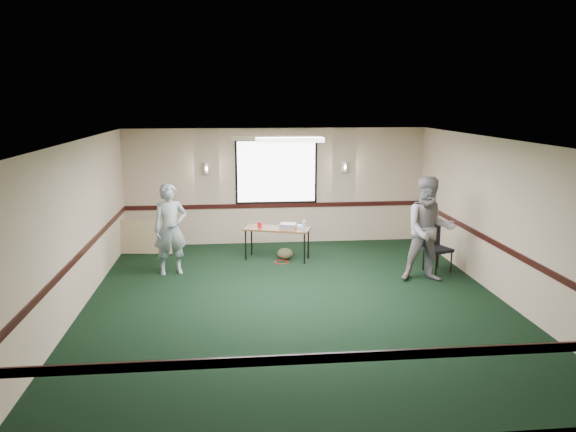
{
  "coord_description": "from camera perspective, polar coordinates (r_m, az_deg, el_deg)",
  "views": [
    {
      "loc": [
        -1.04,
        -8.93,
        3.34
      ],
      "look_at": [
        0.0,
        1.3,
        1.2
      ],
      "focal_mm": 35.0,
      "sensor_mm": 36.0,
      "label": 1
    }
  ],
  "objects": [
    {
      "name": "person_left",
      "position": [
        11.05,
        -11.86,
        -1.32
      ],
      "size": [
        0.73,
        0.57,
        1.77
      ],
      "primitive_type": "imported",
      "rotation": [
        0.0,
        0.0,
        0.26
      ],
      "color": "#416390",
      "rests_on": "ground"
    },
    {
      "name": "folding_table",
      "position": [
        11.83,
        -1.11,
        -1.46
      ],
      "size": [
        1.47,
        0.96,
        0.69
      ],
      "rotation": [
        0.0,
        0.0,
        -0.33
      ],
      "color": "#513317",
      "rests_on": "ground"
    },
    {
      "name": "game_console",
      "position": [
        11.88,
        1.21,
        -1.04
      ],
      "size": [
        0.23,
        0.22,
        0.05
      ],
      "primitive_type": "cube",
      "rotation": [
        0.0,
        0.0,
        -0.56
      ],
      "color": "white",
      "rests_on": "folding_table"
    },
    {
      "name": "duffel_bag",
      "position": [
        11.95,
        -0.3,
        -3.86
      ],
      "size": [
        0.39,
        0.33,
        0.25
      ],
      "primitive_type": "ellipsoid",
      "rotation": [
        0.0,
        0.0,
        0.21
      ],
      "color": "#464028",
      "rests_on": "ground"
    },
    {
      "name": "water_bottle",
      "position": [
        11.52,
        1.63,
        -1.02
      ],
      "size": [
        0.06,
        0.06,
        0.21
      ],
      "primitive_type": "cylinder",
      "color": "#85B2D9",
      "rests_on": "folding_table"
    },
    {
      "name": "room_shell",
      "position": [
        11.24,
        -0.43,
        2.75
      ],
      "size": [
        8.0,
        8.02,
        8.0
      ],
      "color": "#C7A98F",
      "rests_on": "ground"
    },
    {
      "name": "folded_table",
      "position": [
        12.78,
        -14.47,
        -2.05
      ],
      "size": [
        1.47,
        0.39,
        0.75
      ],
      "primitive_type": "cube",
      "rotation": [
        -0.21,
        0.0,
        -0.12
      ],
      "color": "tan",
      "rests_on": "ground"
    },
    {
      "name": "cable_coil",
      "position": [
        11.77,
        -0.65,
        -4.69
      ],
      "size": [
        0.35,
        0.35,
        0.02
      ],
      "primitive_type": "torus",
      "rotation": [
        0.0,
        0.0,
        -0.17
      ],
      "color": "red",
      "rests_on": "ground"
    },
    {
      "name": "person_right",
      "position": [
        10.68,
        14.14,
        -1.35
      ],
      "size": [
        1.04,
        0.85,
        1.97
      ],
      "primitive_type": "imported",
      "rotation": [
        0.0,
        0.0,
        -0.12
      ],
      "color": "#7088AF",
      "rests_on": "ground"
    },
    {
      "name": "ground",
      "position": [
        9.59,
        0.8,
        -8.63
      ],
      "size": [
        8.0,
        8.0,
        0.0
      ],
      "primitive_type": "plane",
      "color": "black",
      "rests_on": "ground"
    },
    {
      "name": "conference_chair",
      "position": [
        11.47,
        14.69,
        -2.77
      ],
      "size": [
        0.58,
        0.6,
        0.92
      ],
      "rotation": [
        0.0,
        0.0,
        0.36
      ],
      "color": "black",
      "rests_on": "ground"
    },
    {
      "name": "red_cup",
      "position": [
        11.85,
        -2.9,
        -0.9
      ],
      "size": [
        0.08,
        0.08,
        0.12
      ],
      "primitive_type": "cylinder",
      "color": "red",
      "rests_on": "folding_table"
    },
    {
      "name": "projector",
      "position": [
        11.75,
        0.01,
        -1.03
      ],
      "size": [
        0.39,
        0.36,
        0.11
      ],
      "primitive_type": "cube",
      "rotation": [
        0.0,
        0.0,
        -0.29
      ],
      "color": "gray",
      "rests_on": "folding_table"
    }
  ]
}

